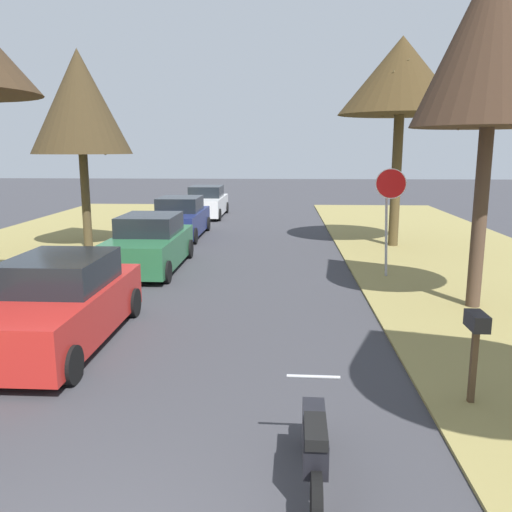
{
  "coord_description": "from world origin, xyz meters",
  "views": [
    {
      "loc": [
        1.6,
        -3.28,
        3.47
      ],
      "look_at": [
        1.09,
        7.25,
        1.35
      ],
      "focal_mm": 37.46,
      "sensor_mm": 36.0,
      "label": 1
    }
  ],
  "objects_px": {
    "street_tree_left_mid_b": "(80,103)",
    "parked_sedan_red": "(59,304)",
    "parked_sedan_green": "(149,244)",
    "parked_motorcycle": "(314,445)",
    "parked_sedan_navy": "(180,219)",
    "street_tree_right_mid_b": "(401,77)",
    "curbside_mailbox": "(476,332)",
    "stop_sign_far": "(390,199)",
    "parked_sedan_white": "(206,203)",
    "street_tree_right_mid_a": "(495,37)"
  },
  "relations": [
    {
      "from": "street_tree_right_mid_a",
      "to": "curbside_mailbox",
      "type": "bearing_deg",
      "value": -109.24
    },
    {
      "from": "parked_sedan_green",
      "to": "parked_sedan_navy",
      "type": "xyz_separation_m",
      "value": [
        -0.22,
        5.86,
        0.0
      ]
    },
    {
      "from": "parked_sedan_navy",
      "to": "curbside_mailbox",
      "type": "xyz_separation_m",
      "value": [
        6.71,
        -14.11,
        0.33
      ]
    },
    {
      "from": "parked_sedan_navy",
      "to": "parked_motorcycle",
      "type": "xyz_separation_m",
      "value": [
        4.45,
        -16.06,
        -0.24
      ]
    },
    {
      "from": "street_tree_left_mid_b",
      "to": "parked_motorcycle",
      "type": "distance_m",
      "value": 15.83
    },
    {
      "from": "street_tree_right_mid_b",
      "to": "curbside_mailbox",
      "type": "height_order",
      "value": "street_tree_right_mid_b"
    },
    {
      "from": "street_tree_left_mid_b",
      "to": "curbside_mailbox",
      "type": "relative_size",
      "value": 5.28
    },
    {
      "from": "parked_sedan_navy",
      "to": "parked_sedan_white",
      "type": "relative_size",
      "value": 1.0
    },
    {
      "from": "parked_sedan_red",
      "to": "curbside_mailbox",
      "type": "xyz_separation_m",
      "value": [
        6.61,
        -2.1,
        0.33
      ]
    },
    {
      "from": "stop_sign_far",
      "to": "parked_sedan_navy",
      "type": "distance_m",
      "value": 9.74
    },
    {
      "from": "street_tree_right_mid_a",
      "to": "parked_sedan_red",
      "type": "height_order",
      "value": "street_tree_right_mid_a"
    },
    {
      "from": "street_tree_right_mid_a",
      "to": "parked_sedan_white",
      "type": "xyz_separation_m",
      "value": [
        -8.18,
        15.96,
        -4.95
      ]
    },
    {
      "from": "street_tree_left_mid_b",
      "to": "parked_sedan_navy",
      "type": "relative_size",
      "value": 1.52
    },
    {
      "from": "parked_sedan_green",
      "to": "parked_sedan_white",
      "type": "distance_m",
      "value": 12.36
    },
    {
      "from": "parked_sedan_white",
      "to": "parked_sedan_red",
      "type": "bearing_deg",
      "value": -90.17
    },
    {
      "from": "street_tree_left_mid_b",
      "to": "parked_motorcycle",
      "type": "relative_size",
      "value": 3.27
    },
    {
      "from": "street_tree_right_mid_b",
      "to": "street_tree_right_mid_a",
      "type": "bearing_deg",
      "value": -88.26
    },
    {
      "from": "street_tree_left_mid_b",
      "to": "curbside_mailbox",
      "type": "xyz_separation_m",
      "value": [
        9.47,
        -11.4,
        -3.94
      ]
    },
    {
      "from": "parked_sedan_green",
      "to": "stop_sign_far",
      "type": "bearing_deg",
      "value": -6.77
    },
    {
      "from": "parked_sedan_white",
      "to": "curbside_mailbox",
      "type": "relative_size",
      "value": 3.48
    },
    {
      "from": "street_tree_right_mid_a",
      "to": "parked_motorcycle",
      "type": "height_order",
      "value": "street_tree_right_mid_a"
    },
    {
      "from": "parked_motorcycle",
      "to": "street_tree_right_mid_b",
      "type": "bearing_deg",
      "value": 75.53
    },
    {
      "from": "stop_sign_far",
      "to": "parked_sedan_navy",
      "type": "bearing_deg",
      "value": 136.26
    },
    {
      "from": "curbside_mailbox",
      "to": "parked_sedan_navy",
      "type": "bearing_deg",
      "value": 115.44
    },
    {
      "from": "street_tree_right_mid_a",
      "to": "parked_motorcycle",
      "type": "relative_size",
      "value": 3.64
    },
    {
      "from": "stop_sign_far",
      "to": "parked_sedan_white",
      "type": "relative_size",
      "value": 0.66
    },
    {
      "from": "stop_sign_far",
      "to": "parked_motorcycle",
      "type": "xyz_separation_m",
      "value": [
        -2.51,
        -9.4,
        -1.67
      ]
    },
    {
      "from": "street_tree_left_mid_b",
      "to": "curbside_mailbox",
      "type": "bearing_deg",
      "value": -50.27
    },
    {
      "from": "street_tree_right_mid_a",
      "to": "street_tree_right_mid_b",
      "type": "relative_size",
      "value": 1.04
    },
    {
      "from": "parked_sedan_green",
      "to": "parked_motorcycle",
      "type": "bearing_deg",
      "value": -67.49
    },
    {
      "from": "street_tree_right_mid_b",
      "to": "curbside_mailbox",
      "type": "distance_m",
      "value": 13.22
    },
    {
      "from": "parked_sedan_white",
      "to": "street_tree_left_mid_b",
      "type": "bearing_deg",
      "value": -107.55
    },
    {
      "from": "stop_sign_far",
      "to": "parked_sedan_white",
      "type": "bearing_deg",
      "value": 117.35
    },
    {
      "from": "parked_sedan_green",
      "to": "parked_motorcycle",
      "type": "xyz_separation_m",
      "value": [
        4.23,
        -10.2,
        -0.24
      ]
    },
    {
      "from": "street_tree_left_mid_b",
      "to": "parked_motorcycle",
      "type": "height_order",
      "value": "street_tree_left_mid_b"
    },
    {
      "from": "parked_sedan_white",
      "to": "curbside_mailbox",
      "type": "xyz_separation_m",
      "value": [
        6.56,
        -20.61,
        0.33
      ]
    },
    {
      "from": "parked_sedan_green",
      "to": "street_tree_left_mid_b",
      "type": "bearing_deg",
      "value": 133.43
    },
    {
      "from": "parked_sedan_white",
      "to": "parked_motorcycle",
      "type": "xyz_separation_m",
      "value": [
        4.29,
        -22.56,
        -0.24
      ]
    },
    {
      "from": "parked_sedan_navy",
      "to": "curbside_mailbox",
      "type": "relative_size",
      "value": 3.48
    },
    {
      "from": "street_tree_right_mid_b",
      "to": "parked_sedan_white",
      "type": "height_order",
      "value": "street_tree_right_mid_b"
    },
    {
      "from": "parked_sedan_green",
      "to": "parked_motorcycle",
      "type": "relative_size",
      "value": 2.15
    },
    {
      "from": "stop_sign_far",
      "to": "parked_sedan_green",
      "type": "height_order",
      "value": "stop_sign_far"
    },
    {
      "from": "parked_sedan_white",
      "to": "curbside_mailbox",
      "type": "height_order",
      "value": "parked_sedan_white"
    },
    {
      "from": "stop_sign_far",
      "to": "parked_sedan_green",
      "type": "bearing_deg",
      "value": 173.23
    },
    {
      "from": "street_tree_left_mid_b",
      "to": "parked_sedan_red",
      "type": "xyz_separation_m",
      "value": [
        2.86,
        -9.3,
        -4.28
      ]
    },
    {
      "from": "stop_sign_far",
      "to": "street_tree_right_mid_b",
      "type": "bearing_deg",
      "value": 76.52
    },
    {
      "from": "stop_sign_far",
      "to": "parked_sedan_red",
      "type": "relative_size",
      "value": 0.66
    },
    {
      "from": "street_tree_left_mid_b",
      "to": "parked_sedan_white",
      "type": "height_order",
      "value": "street_tree_left_mid_b"
    },
    {
      "from": "parked_sedan_white",
      "to": "street_tree_right_mid_a",
      "type": "bearing_deg",
      "value": -62.85
    },
    {
      "from": "street_tree_right_mid_b",
      "to": "parked_sedan_navy",
      "type": "distance_m",
      "value": 9.78
    }
  ]
}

